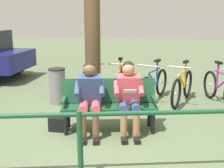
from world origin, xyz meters
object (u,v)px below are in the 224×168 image
at_px(handbag, 58,124).
at_px(bicycle_orange, 220,89).
at_px(bicycle_green, 182,87).
at_px(person_reading, 129,94).
at_px(tree_trunk, 92,24).
at_px(litter_bin, 57,86).
at_px(person_companion, 90,95).
at_px(bicycle_red, 154,85).
at_px(bench, 109,101).
at_px(bicycle_silver, 90,83).
at_px(bicycle_black, 120,83).

relative_size(handbag, bicycle_orange, 0.18).
distance_m(handbag, bicycle_green, 3.00).
relative_size(person_reading, bicycle_green, 0.75).
distance_m(tree_trunk, bicycle_orange, 3.12).
bearing_deg(litter_bin, person_reading, 141.61).
height_order(person_companion, bicycle_red, person_companion).
height_order(bicycle_orange, bicycle_red, same).
bearing_deg(litter_bin, bicycle_green, -169.86).
xyz_separation_m(bench, bicycle_silver, (0.77, -1.83, -0.15)).
distance_m(bench, tree_trunk, 1.89).
height_order(bench, handbag, bench).
xyz_separation_m(bicycle_orange, bicycle_green, (0.81, -0.02, 0.00)).
bearing_deg(bench, bicycle_orange, -152.73).
height_order(litter_bin, bicycle_black, bicycle_black).
distance_m(bicycle_orange, bicycle_red, 1.45).
bearing_deg(bicycle_orange, bicycle_black, -110.42).
xyz_separation_m(person_reading, bicycle_silver, (1.11, -1.93, -0.31)).
bearing_deg(litter_bin, bicycle_red, -165.10).
bearing_deg(handbag, bicycle_green, -138.14).
distance_m(bench, handbag, 0.97).
bearing_deg(person_reading, bicycle_silver, -71.07).
distance_m(bicycle_green, bicycle_silver, 2.15).
xyz_separation_m(tree_trunk, bicycle_red, (-1.31, -0.51, -1.38)).
height_order(person_reading, bicycle_orange, person_reading).
relative_size(person_reading, handbag, 4.00).
bearing_deg(person_reading, litter_bin, -49.41).
distance_m(bench, person_reading, 0.39).
bearing_deg(bicycle_red, person_companion, -6.02).
height_order(bicycle_red, bicycle_black, same).
distance_m(person_companion, litter_bin, 1.86).
xyz_separation_m(person_reading, tree_trunk, (0.91, -1.41, 1.08)).
height_order(bicycle_orange, bicycle_black, same).
xyz_separation_m(litter_bin, bicycle_silver, (-0.60, -0.57, -0.04)).
bearing_deg(bicycle_silver, litter_bin, -70.57).
bearing_deg(bicycle_green, tree_trunk, -58.04).
height_order(bench, person_companion, person_companion).
relative_size(bicycle_green, bicycle_black, 0.96).
bearing_deg(bicycle_silver, bicycle_green, 63.74).
height_order(bench, bicycle_black, bicycle_black).
relative_size(bicycle_green, bicycle_red, 1.01).
height_order(tree_trunk, bicycle_green, tree_trunk).
bearing_deg(bicycle_orange, bicycle_green, -106.24).
bearing_deg(bicycle_black, bicycle_green, 78.91).
xyz_separation_m(person_companion, litter_bin, (1.09, -1.48, -0.26)).
xyz_separation_m(bicycle_green, bicycle_silver, (2.15, -0.08, 0.00)).
bearing_deg(person_companion, handbag, -8.46).
relative_size(bicycle_green, bicycle_silver, 1.03).
relative_size(bicycle_black, bicycle_silver, 1.08).
height_order(bench, bicycle_silver, bicycle_silver).
bearing_deg(handbag, bicycle_red, -127.59).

